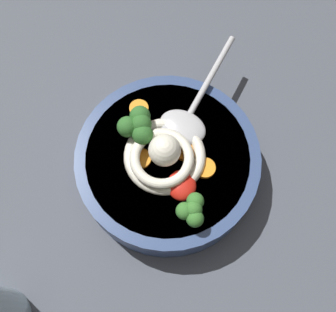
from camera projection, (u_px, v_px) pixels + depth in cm
name	position (u px, v px, depth cm)	size (l,w,h in cm)	color
table_slab	(151.00, 194.00, 55.94)	(102.77, 102.77, 3.93)	#474C56
soup_bowl	(168.00, 163.00, 52.49)	(23.03, 23.03, 5.39)	#334775
noodle_pile	(164.00, 155.00, 48.63)	(10.93, 10.72, 4.39)	silver
soup_spoon	(188.00, 118.00, 51.07)	(15.92, 12.86, 1.60)	#B7B7BC
chili_sauce_dollop	(182.00, 185.00, 47.81)	(3.80, 3.42, 1.71)	red
broccoli_floret_beside_chili	(137.00, 126.00, 48.84)	(4.96, 4.27, 3.92)	#7A9E60
broccoli_floret_center	(192.00, 210.00, 45.61)	(3.94, 3.39, 3.11)	#7A9E60
carrot_slice_extra_a	(206.00, 171.00, 49.03)	(2.54, 2.54, 0.61)	orange
carrot_slice_extra_b	(136.00, 109.00, 52.21)	(2.45, 2.45, 0.41)	orange
carrot_slice_beside_noodles	(141.00, 159.00, 49.69)	(2.63, 2.63, 0.47)	orange
carrot_slice_rear	(186.00, 149.00, 50.01)	(2.98, 2.98, 0.70)	orange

